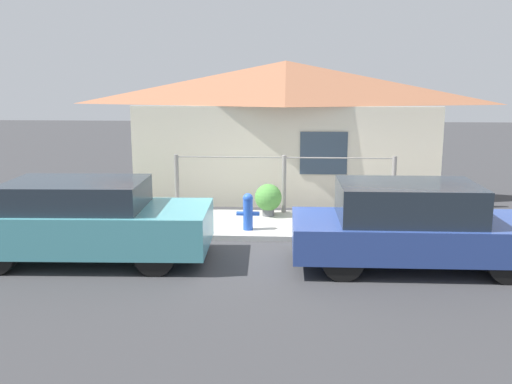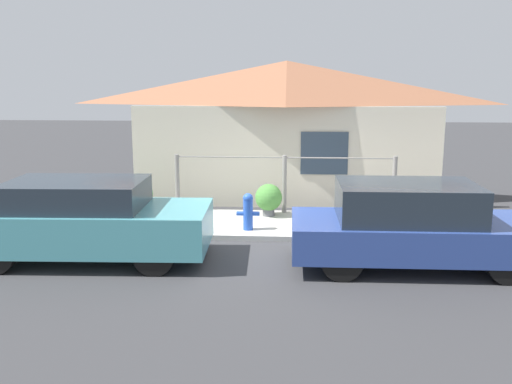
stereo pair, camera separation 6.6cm
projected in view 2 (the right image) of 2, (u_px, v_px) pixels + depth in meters
The scene contains 9 objects.
ground_plane at pixel (282, 242), 10.80m from camera, with size 60.00×60.00×0.00m, color #38383A.
sidewalk at pixel (283, 225), 11.85m from camera, with size 24.00×2.16×0.10m.
house at pixel (287, 90), 14.06m from camera, with size 7.69×2.23×3.47m.
fence at pixel (284, 181), 12.61m from camera, with size 4.90×0.10×1.28m.
car_left at pixel (85, 220), 9.61m from camera, with size 4.14×1.84×1.38m.
car_right at pixel (412, 226), 9.25m from camera, with size 4.03×1.70×1.40m.
fire_hydrant at pixel (248, 211), 11.21m from camera, with size 0.45×0.20×0.73m.
potted_plant_near_hydrant at pixel (269, 198), 12.33m from camera, with size 0.59×0.59×0.70m.
potted_plant_by_fence at pixel (140, 194), 12.72m from camera, with size 0.59×0.59×0.70m.
Camera 2 is at (0.20, -10.41, 3.07)m, focal length 40.00 mm.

